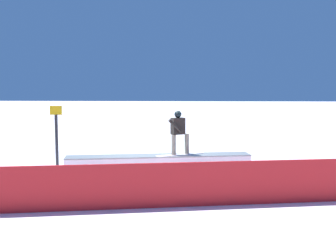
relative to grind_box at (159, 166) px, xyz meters
name	(u,v)px	position (x,y,z in m)	size (l,w,h in m)	color
ground_plane	(159,174)	(0.00, 0.00, -0.28)	(120.00, 120.00, 0.00)	white
grind_box	(159,166)	(0.00, 0.00, 0.00)	(5.74, 1.64, 0.61)	white
snowboarder	(179,131)	(-0.60, -0.08, 1.08)	(1.52, 1.03, 1.38)	silver
safety_fence	(148,186)	(0.00, 3.46, 0.24)	(13.57, 0.06, 1.03)	red
trail_marker	(57,135)	(3.48, -0.78, 0.84)	(0.40, 0.10, 2.09)	#262628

